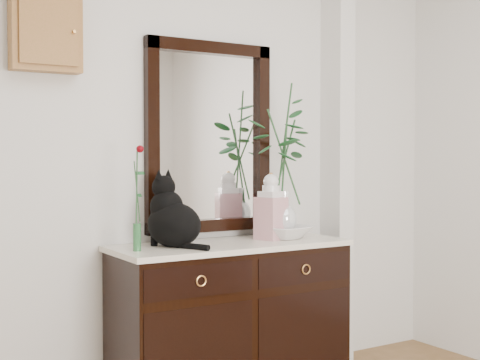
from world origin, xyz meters
TOP-DOWN VIEW (x-y plane):
  - wall_back at (0.00, 1.98)m, footprint 3.60×0.04m
  - pilaster at (1.00, 1.90)m, footprint 0.12×0.20m
  - sideboard at (0.10, 1.73)m, footprint 1.33×0.52m
  - wall_mirror at (0.10, 1.97)m, footprint 0.80×0.06m
  - key_cabinet at (-0.85, 1.94)m, footprint 0.35×0.10m
  - cat at (-0.24, 1.74)m, footprint 0.38×0.41m
  - lotus_bowl at (0.46, 1.73)m, footprint 0.37×0.37m
  - vase_branches at (0.46, 1.73)m, footprint 0.47×0.47m
  - bud_vase_rose at (-0.47, 1.69)m, footprint 0.08×0.08m
  - ginger_jar at (0.37, 1.73)m, footprint 0.18×0.18m

SIDE VIEW (x-z plane):
  - sideboard at x=0.10m, z-range 0.06..0.88m
  - lotus_bowl at x=0.46m, z-range 0.85..0.92m
  - cat at x=-0.24m, z-range 0.85..1.24m
  - ginger_jar at x=0.37m, z-range 0.85..1.24m
  - bud_vase_rose at x=-0.47m, z-range 0.85..1.39m
  - vase_branches at x=0.46m, z-range 0.87..1.76m
  - wall_back at x=0.00m, z-range 0.00..2.70m
  - pilaster at x=1.00m, z-range 0.00..2.70m
  - wall_mirror at x=0.10m, z-range 0.89..1.99m
  - key_cabinet at x=-0.85m, z-range 1.75..2.15m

